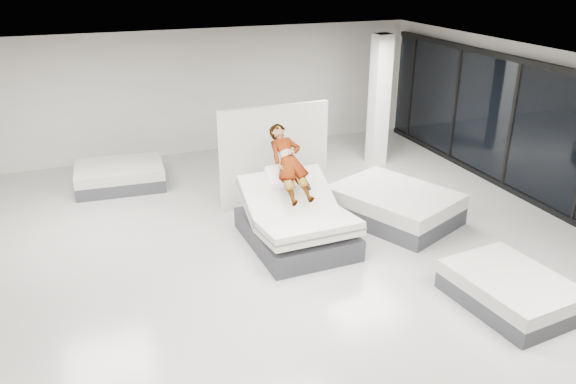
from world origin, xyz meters
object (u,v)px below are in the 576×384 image
at_px(hero_bed, 296,223).
at_px(person, 289,172).
at_px(divider_panel, 275,156).
at_px(flat_bed_left_far, 120,175).
at_px(flat_bed_right_near, 510,290).
at_px(flat_bed_right_far, 394,205).
at_px(remote, 309,187).
at_px(column, 379,101).

height_order(hero_bed, person, person).
relative_size(divider_panel, flat_bed_left_far, 1.18).
xyz_separation_m(hero_bed, flat_bed_right_near, (2.29, -2.97, -0.16)).
distance_m(flat_bed_right_far, flat_bed_left_far, 6.19).
bearing_deg(hero_bed, flat_bed_left_far, 124.51).
bearing_deg(hero_bed, person, 92.00).
bearing_deg(person, remote, -57.85).
xyz_separation_m(remote, flat_bed_right_near, (2.07, -2.94, -0.85)).
distance_m(hero_bed, divider_panel, 1.97).
height_order(remote, flat_bed_right_far, remote).
bearing_deg(flat_bed_right_far, flat_bed_right_near, -88.22).
distance_m(hero_bed, column, 4.96).
bearing_deg(column, flat_bed_left_far, 173.87).
distance_m(hero_bed, flat_bed_left_far, 4.84).
bearing_deg(flat_bed_left_far, divider_panel, -35.76).
xyz_separation_m(divider_panel, column, (3.24, 1.48, 0.54)).
bearing_deg(flat_bed_left_far, flat_bed_right_near, -54.13).
xyz_separation_m(remote, flat_bed_left_far, (-2.96, 4.02, -0.83)).
height_order(flat_bed_right_far, column, column).
relative_size(person, column, 0.51).
xyz_separation_m(hero_bed, column, (3.48, 3.32, 1.20)).
height_order(hero_bed, divider_panel, divider_panel).
bearing_deg(hero_bed, divider_panel, 82.52).
relative_size(remote, flat_bed_right_near, 0.07).
bearing_deg(divider_panel, hero_bed, -98.73).
bearing_deg(flat_bed_right_near, flat_bed_left_far, 125.87).
xyz_separation_m(remote, divider_panel, (0.02, 1.87, -0.03)).
bearing_deg(flat_bed_right_near, person, 125.01).
height_order(hero_bed, flat_bed_right_near, hero_bed).
distance_m(remote, flat_bed_right_near, 3.69).
xyz_separation_m(remote, column, (3.26, 3.35, 0.51)).
xyz_separation_m(person, remote, (0.23, -0.34, -0.19)).
bearing_deg(column, flat_bed_right_far, -112.80).
bearing_deg(flat_bed_left_far, flat_bed_right_far, -37.23).
relative_size(flat_bed_right_far, flat_bed_left_far, 1.39).
bearing_deg(remote, column, 43.76).
xyz_separation_m(divider_panel, flat_bed_right_near, (2.05, -4.81, -0.82)).
bearing_deg(person, divider_panel, 78.60).
bearing_deg(flat_bed_right_near, column, 79.25).
height_order(hero_bed, remote, hero_bed).
height_order(person, remote, person).
height_order(person, flat_bed_right_far, person).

